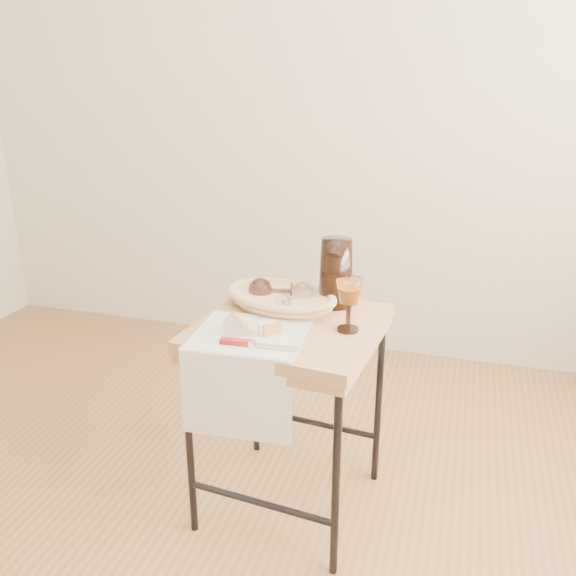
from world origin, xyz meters
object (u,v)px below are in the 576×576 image
(table_knife, at_px, (255,344))
(bread_basket, at_px, (281,300))
(tea_towel, at_px, (250,334))
(apple_half, at_px, (237,323))
(goblet_lying_a, at_px, (274,290))
(side_table, at_px, (290,417))
(wine_goblet, at_px, (349,305))
(goblet_lying_b, at_px, (294,297))
(pitcher, at_px, (336,272))

(table_knife, bearing_deg, bread_basket, 90.25)
(tea_towel, bearing_deg, apple_half, -165.38)
(tea_towel, distance_m, table_knife, 0.09)
(tea_towel, xyz_separation_m, goblet_lying_a, (-0.01, 0.25, 0.05))
(side_table, xyz_separation_m, table_knife, (-0.04, -0.21, 0.36))
(bread_basket, bearing_deg, wine_goblet, -11.67)
(tea_towel, bearing_deg, bread_basket, 80.78)
(bread_basket, height_order, apple_half, apple_half)
(side_table, bearing_deg, wine_goblet, -4.16)
(side_table, distance_m, table_knife, 0.42)
(goblet_lying_a, xyz_separation_m, goblet_lying_b, (0.08, -0.04, -0.00))
(goblet_lying_a, relative_size, goblet_lying_b, 1.03)
(goblet_lying_b, distance_m, apple_half, 0.26)
(goblet_lying_a, bearing_deg, pitcher, -173.60)
(tea_towel, xyz_separation_m, wine_goblet, (0.27, 0.12, 0.08))
(pitcher, xyz_separation_m, apple_half, (-0.23, -0.33, -0.07))
(side_table, xyz_separation_m, tea_towel, (-0.09, -0.13, 0.35))
(goblet_lying_a, bearing_deg, goblet_lying_b, 145.77)
(wine_goblet, height_order, table_knife, wine_goblet)
(goblet_lying_b, bearing_deg, pitcher, -28.86)
(goblet_lying_b, height_order, wine_goblet, wine_goblet)
(tea_towel, distance_m, wine_goblet, 0.31)
(side_table, height_order, goblet_lying_a, goblet_lying_a)
(goblet_lying_b, bearing_deg, apple_half, 175.47)
(goblet_lying_a, relative_size, table_knife, 0.59)
(wine_goblet, bearing_deg, goblet_lying_a, 153.84)
(wine_goblet, xyz_separation_m, table_knife, (-0.23, -0.20, -0.07))
(goblet_lying_a, bearing_deg, tea_towel, 80.70)
(wine_goblet, bearing_deg, apple_half, -157.40)
(goblet_lying_a, distance_m, table_knife, 0.34)
(goblet_lying_a, xyz_separation_m, pitcher, (0.20, 0.06, 0.06))
(apple_half, bearing_deg, side_table, 50.41)
(side_table, height_order, goblet_lying_b, goblet_lying_b)
(goblet_lying_a, relative_size, wine_goblet, 0.77)
(tea_towel, bearing_deg, table_knife, -63.98)
(pitcher, height_order, wine_goblet, pitcher)
(bread_basket, height_order, goblet_lying_a, goblet_lying_a)
(tea_towel, xyz_separation_m, apple_half, (-0.04, -0.01, 0.04))
(tea_towel, height_order, bread_basket, bread_basket)
(goblet_lying_a, distance_m, wine_goblet, 0.31)
(goblet_lying_a, xyz_separation_m, table_knife, (0.05, -0.33, -0.04))
(bread_basket, bearing_deg, tea_towel, -81.49)
(wine_goblet, relative_size, table_knife, 0.76)
(bread_basket, xyz_separation_m, goblet_lying_b, (0.05, -0.02, 0.02))
(goblet_lying_b, bearing_deg, side_table, -151.98)
(pitcher, bearing_deg, wine_goblet, -61.43)
(side_table, xyz_separation_m, goblet_lying_b, (-0.01, 0.09, 0.40))
(pitcher, bearing_deg, side_table, -113.87)
(tea_towel, height_order, goblet_lying_b, goblet_lying_b)
(side_table, xyz_separation_m, pitcher, (0.10, 0.18, 0.46))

